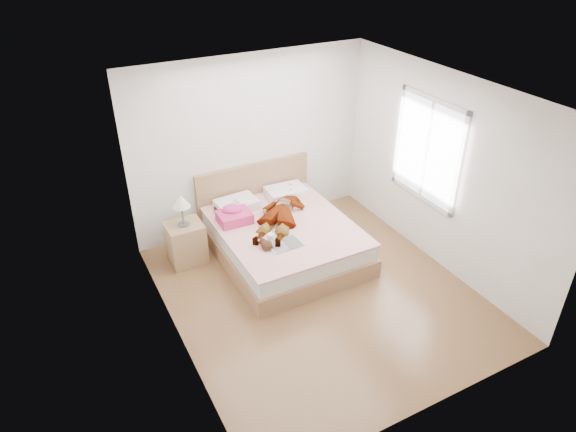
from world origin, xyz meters
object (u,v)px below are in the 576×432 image
object	(u,v)px
bed	(282,236)
woman	(281,209)
phone	(237,201)
magazine	(285,244)
nightstand	(186,240)
towel	(234,215)
coffee_mug	(271,237)
plush_toy	(266,244)

from	to	relation	value
bed	woman	bearing A→B (deg)	64.62
woman	phone	distance (m)	0.64
magazine	nightstand	bearing A→B (deg)	137.01
woman	bed	world-z (taller)	bed
phone	towel	bearing A→B (deg)	-172.21
woman	coffee_mug	size ratio (longest dim) A/B	11.82
bed	phone	bearing A→B (deg)	128.66
bed	plush_toy	bearing A→B (deg)	-134.36
coffee_mug	nightstand	xyz separation A→B (m)	(-0.91, 0.78, -0.22)
magazine	phone	bearing A→B (deg)	101.26
magazine	coffee_mug	xyz separation A→B (m)	(-0.12, 0.18, 0.04)
phone	magazine	bearing A→B (deg)	-128.56
plush_toy	nightstand	distance (m)	1.22
woman	nightstand	size ratio (longest dim) A/B	1.55
phone	nightstand	world-z (taller)	nightstand
plush_toy	magazine	bearing A→B (deg)	-9.93
phone	coffee_mug	distance (m)	0.91
coffee_mug	bed	bearing A→B (deg)	46.11
bed	magazine	xyz separation A→B (m)	(-0.22, -0.53, 0.24)
bed	plush_toy	distance (m)	0.74
phone	magazine	size ratio (longest dim) A/B	0.20
phone	towel	distance (m)	0.27
woman	towel	bearing A→B (deg)	-155.38
coffee_mug	plush_toy	distance (m)	0.19
magazine	bed	bearing A→B (deg)	67.44
nightstand	bed	bearing A→B (deg)	-19.05
woman	magazine	bearing A→B (deg)	-72.99
magazine	towel	bearing A→B (deg)	112.62
towel	coffee_mug	world-z (taller)	towel
nightstand	woman	bearing A→B (deg)	-12.44
woman	coffee_mug	distance (m)	0.64
coffee_mug	plush_toy	world-z (taller)	plush_toy
phone	nightstand	xyz separation A→B (m)	(-0.82, -0.11, -0.34)
phone	magazine	distance (m)	1.10
woman	phone	size ratio (longest dim) A/B	17.32
coffee_mug	nightstand	size ratio (longest dim) A/B	0.13
bed	coffee_mug	xyz separation A→B (m)	(-0.34, -0.35, 0.29)
coffee_mug	woman	bearing A→B (deg)	50.57
woman	nightstand	xyz separation A→B (m)	(-1.32, 0.29, -0.28)
plush_toy	coffee_mug	bearing A→B (deg)	44.45
towel	plush_toy	distance (m)	0.81
towel	nightstand	xyz separation A→B (m)	(-0.68, 0.11, -0.26)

